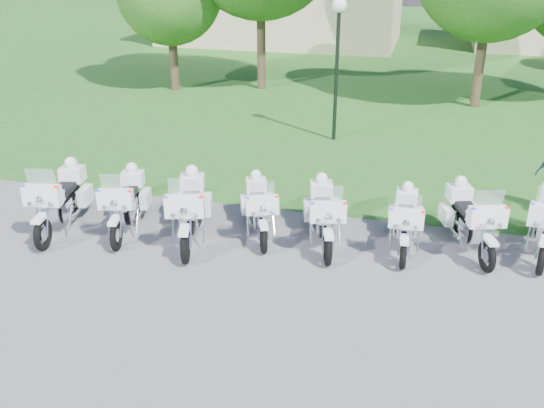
% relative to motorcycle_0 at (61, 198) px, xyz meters
% --- Properties ---
extents(ground, '(100.00, 100.00, 0.00)m').
position_rel_motorcycle_0_xyz_m(ground, '(4.43, -0.85, -0.71)').
color(ground, slate).
rests_on(ground, ground).
extents(grass_lawn, '(100.00, 48.00, 0.01)m').
position_rel_motorcycle_0_xyz_m(grass_lawn, '(4.43, 26.15, -0.71)').
color(grass_lawn, '#25611E').
rests_on(grass_lawn, ground).
extents(motorcycle_0, '(1.11, 2.52, 1.70)m').
position_rel_motorcycle_0_xyz_m(motorcycle_0, '(0.00, 0.00, 0.00)').
color(motorcycle_0, black).
rests_on(motorcycle_0, ground).
extents(motorcycle_1, '(1.13, 2.34, 1.59)m').
position_rel_motorcycle_0_xyz_m(motorcycle_1, '(1.44, 0.29, -0.05)').
color(motorcycle_1, black).
rests_on(motorcycle_1, ground).
extents(motorcycle_2, '(1.28, 2.48, 1.71)m').
position_rel_motorcycle_0_xyz_m(motorcycle_2, '(2.97, 0.20, 0.00)').
color(motorcycle_2, black).
rests_on(motorcycle_2, ground).
extents(motorcycle_3, '(1.22, 2.11, 1.49)m').
position_rel_motorcycle_0_xyz_m(motorcycle_3, '(4.33, 0.85, -0.09)').
color(motorcycle_3, black).
rests_on(motorcycle_3, ground).
extents(motorcycle_4, '(1.17, 2.32, 1.59)m').
position_rel_motorcycle_0_xyz_m(motorcycle_4, '(5.77, 0.77, -0.05)').
color(motorcycle_4, black).
rests_on(motorcycle_4, ground).
extents(motorcycle_5, '(0.76, 2.21, 1.49)m').
position_rel_motorcycle_0_xyz_m(motorcycle_5, '(7.45, 0.97, -0.09)').
color(motorcycle_5, black).
rests_on(motorcycle_5, ground).
extents(motorcycle_6, '(1.26, 2.31, 1.61)m').
position_rel_motorcycle_0_xyz_m(motorcycle_6, '(8.75, 1.29, -0.04)').
color(motorcycle_6, black).
rests_on(motorcycle_6, ground).
extents(lamp_post, '(0.44, 0.44, 4.39)m').
position_rel_motorcycle_0_xyz_m(lamp_post, '(4.83, 7.94, 2.58)').
color(lamp_post, black).
rests_on(lamp_post, ground).
extents(building_west, '(14.56, 8.32, 4.10)m').
position_rel_motorcycle_0_xyz_m(building_west, '(-1.57, 27.15, 1.36)').
color(building_west, '#C8B890').
rests_on(building_west, ground).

